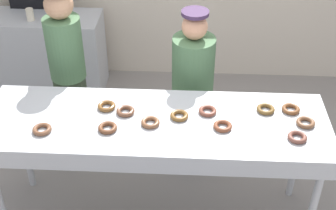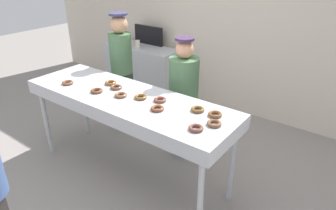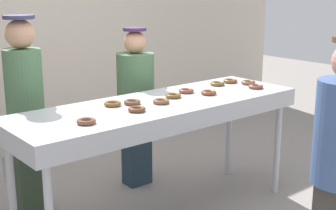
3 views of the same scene
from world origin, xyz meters
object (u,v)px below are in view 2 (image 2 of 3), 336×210
object	(u,v)px
chocolate_donut_2	(196,128)
paper_cup_1	(124,39)
chocolate_donut_3	(111,83)
chocolate_donut_8	(121,95)
chocolate_donut_7	(160,100)
chocolate_donut_10	(215,114)
chocolate_donut_1	(141,97)
chocolate_donut_0	(157,108)
chocolate_donut_4	(97,91)
prep_counter	(142,70)
chocolate_donut_9	(68,83)
fryer_conveyor	(126,103)
chocolate_donut_5	(116,87)
worker_baker	(184,92)
worker_assistant	(122,68)
chocolate_donut_6	(198,109)
menu_display	(148,35)
paper_cup_0	(138,44)
chocolate_donut_11	(214,123)

from	to	relation	value
chocolate_donut_2	paper_cup_1	size ratio (longest dim) A/B	1.01
chocolate_donut_3	chocolate_donut_8	world-z (taller)	same
chocolate_donut_7	chocolate_donut_10	xyz separation A→B (m)	(0.60, 0.05, 0.00)
chocolate_donut_1	chocolate_donut_2	xyz separation A→B (m)	(0.80, -0.20, 0.00)
chocolate_donut_0	chocolate_donut_4	distance (m)	0.79
chocolate_donut_3	chocolate_donut_10	size ratio (longest dim) A/B	1.00
chocolate_donut_0	chocolate_donut_8	size ratio (longest dim) A/B	1.00
chocolate_donut_1	prep_counter	xyz separation A→B (m)	(-1.60, 1.82, -0.57)
chocolate_donut_2	prep_counter	xyz separation A→B (m)	(-2.40, 2.02, -0.57)
chocolate_donut_8	chocolate_donut_9	xyz separation A→B (m)	(-0.73, -0.12, 0.00)
fryer_conveyor	paper_cup_1	distance (m)	2.69
chocolate_donut_5	chocolate_donut_8	bearing A→B (deg)	-32.68
fryer_conveyor	worker_baker	xyz separation A→B (m)	(0.26, 0.70, -0.06)
chocolate_donut_7	worker_assistant	size ratio (longest dim) A/B	0.08
chocolate_donut_9	chocolate_donut_6	bearing A→B (deg)	11.46
chocolate_donut_2	menu_display	distance (m)	3.27
menu_display	paper_cup_0	bearing A→B (deg)	-89.53
chocolate_donut_1	chocolate_donut_11	distance (m)	0.88
chocolate_donut_1	chocolate_donut_9	world-z (taller)	same
chocolate_donut_1	chocolate_donut_4	size ratio (longest dim) A/B	1.00
chocolate_donut_4	chocolate_donut_1	bearing A→B (deg)	18.52
chocolate_donut_9	prep_counter	bearing A→B (deg)	108.25
chocolate_donut_8	worker_baker	size ratio (longest dim) A/B	0.09
worker_baker	menu_display	xyz separation A→B (m)	(-1.69, 1.37, 0.18)
chocolate_donut_10	worker_assistant	distance (m)	1.87
chocolate_donut_9	paper_cup_0	bearing A→B (deg)	108.94
chocolate_donut_7	chocolate_donut_10	size ratio (longest dim) A/B	1.00
chocolate_donut_7	prep_counter	distance (m)	2.58
chocolate_donut_5	chocolate_donut_2	bearing A→B (deg)	-10.97
chocolate_donut_3	worker_baker	size ratio (longest dim) A/B	0.09
chocolate_donut_7	chocolate_donut_10	world-z (taller)	same
chocolate_donut_3	paper_cup_1	bearing A→B (deg)	130.51
chocolate_donut_5	chocolate_donut_4	bearing A→B (deg)	-116.63
chocolate_donut_1	chocolate_donut_6	xyz separation A→B (m)	(0.62, 0.11, 0.00)
fryer_conveyor	worker_assistant	world-z (taller)	worker_assistant
chocolate_donut_7	chocolate_donut_11	bearing A→B (deg)	-8.41
chocolate_donut_6	paper_cup_1	xyz separation A→B (m)	(-2.68, 1.76, -0.07)
chocolate_donut_6	chocolate_donut_10	xyz separation A→B (m)	(0.18, 0.01, 0.00)
chocolate_donut_5	chocolate_donut_6	distance (m)	1.01
chocolate_donut_5	chocolate_donut_7	bearing A→B (deg)	3.25
chocolate_donut_3	chocolate_donut_4	bearing A→B (deg)	-79.34
chocolate_donut_5	paper_cup_0	xyz separation A→B (m)	(-1.21, 1.70, -0.07)
prep_counter	chocolate_donut_11	bearing A→B (deg)	-36.77
chocolate_donut_4	worker_baker	world-z (taller)	worker_baker
chocolate_donut_3	chocolate_donut_11	bearing A→B (deg)	-4.86
chocolate_donut_0	chocolate_donut_10	bearing A→B (deg)	24.04
chocolate_donut_3	paper_cup_0	distance (m)	1.96
chocolate_donut_3	paper_cup_0	world-z (taller)	chocolate_donut_3
worker_assistant	prep_counter	distance (m)	1.37
chocolate_donut_7	paper_cup_1	xyz separation A→B (m)	(-2.26, 1.80, -0.07)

